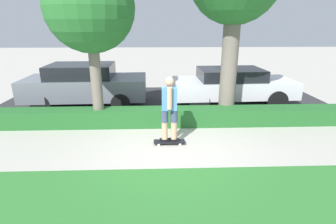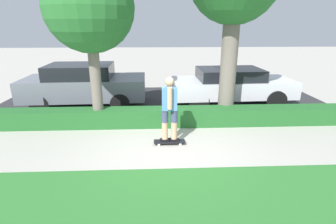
# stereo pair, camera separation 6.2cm
# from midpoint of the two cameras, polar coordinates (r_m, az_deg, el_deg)

# --- Properties ---
(ground_plane) EXTENTS (60.00, 60.00, 0.00)m
(ground_plane) POSITION_cam_midpoint_polar(r_m,az_deg,el_deg) (6.70, 0.34, -7.88)
(ground_plane) COLOR #ADA89E
(street_asphalt) EXTENTS (12.91, 5.00, 0.01)m
(street_asphalt) POSITION_cam_midpoint_polar(r_m,az_deg,el_deg) (10.62, -0.62, 2.31)
(street_asphalt) COLOR #2D2D30
(street_asphalt) RESTS_ON ground_plane
(hedge_row) EXTENTS (12.91, 0.60, 0.54)m
(hedge_row) POSITION_cam_midpoint_polar(r_m,az_deg,el_deg) (8.07, -0.13, -1.06)
(hedge_row) COLOR #236028
(hedge_row) RESTS_ON ground_plane
(skateboard) EXTENTS (0.81, 0.24, 0.09)m
(skateboard) POSITION_cam_midpoint_polar(r_m,az_deg,el_deg) (6.88, 0.54, -6.46)
(skateboard) COLOR black
(skateboard) RESTS_ON ground_plane
(skater_person) EXTENTS (0.50, 0.43, 1.69)m
(skater_person) POSITION_cam_midpoint_polar(r_m,az_deg,el_deg) (6.55, 0.56, 0.84)
(skater_person) COLOR black
(skater_person) RESTS_ON skateboard
(tree_near) EXTENTS (2.44, 2.44, 4.64)m
(tree_near) POSITION_cam_midpoint_polar(r_m,az_deg,el_deg) (7.83, -16.43, 20.79)
(tree_near) COLOR #70665B
(tree_near) RESTS_ON ground_plane
(parked_car_front) EXTENTS (4.51, 2.03, 1.59)m
(parked_car_front) POSITION_cam_midpoint_polar(r_m,az_deg,el_deg) (10.37, -17.39, 5.79)
(parked_car_front) COLOR slate
(parked_car_front) RESTS_ON ground_plane
(parked_car_middle) EXTENTS (4.58, 1.95, 1.40)m
(parked_car_middle) POSITION_cam_midpoint_polar(r_m,az_deg,el_deg) (10.37, 14.02, 5.70)
(parked_car_middle) COLOR silver
(parked_car_middle) RESTS_ON ground_plane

